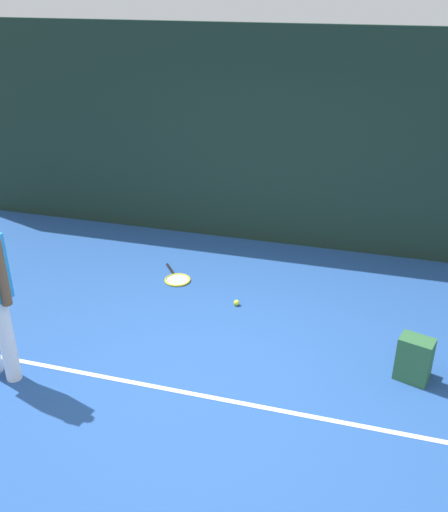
# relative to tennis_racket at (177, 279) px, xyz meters

# --- Properties ---
(ground_plane) EXTENTS (12.00, 12.00, 0.00)m
(ground_plane) POSITION_rel_tennis_racket_xyz_m (0.93, -1.55, -0.01)
(ground_plane) COLOR #234C93
(back_fence) EXTENTS (10.00, 0.10, 2.86)m
(back_fence) POSITION_rel_tennis_racket_xyz_m (0.93, 1.45, 1.42)
(back_fence) COLOR #192D23
(back_fence) RESTS_ON ground
(court_line) EXTENTS (9.00, 0.05, 0.00)m
(court_line) POSITION_rel_tennis_racket_xyz_m (0.93, -1.97, -0.01)
(court_line) COLOR white
(court_line) RESTS_ON ground
(tennis_racket) EXTENTS (0.51, 0.59, 0.03)m
(tennis_racket) POSITION_rel_tennis_racket_xyz_m (0.00, 0.00, 0.00)
(tennis_racket) COLOR black
(tennis_racket) RESTS_ON ground
(backpack) EXTENTS (0.34, 0.34, 0.44)m
(backpack) POSITION_rel_tennis_racket_xyz_m (2.76, -1.19, 0.20)
(backpack) COLOR #2D6038
(backpack) RESTS_ON ground
(tennis_ball_near_player) EXTENTS (0.07, 0.07, 0.07)m
(tennis_ball_near_player) POSITION_rel_tennis_racket_xyz_m (0.86, -0.38, 0.02)
(tennis_ball_near_player) COLOR #CCE033
(tennis_ball_near_player) RESTS_ON ground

